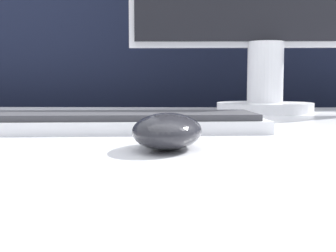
% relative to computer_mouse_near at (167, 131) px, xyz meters
% --- Properties ---
extents(partition_panel, '(5.00, 0.03, 1.11)m').
position_rel_computer_mouse_near_xyz_m(partition_panel, '(-0.04, 0.84, -0.23)').
color(partition_panel, black).
rests_on(partition_panel, ground_plane).
extents(computer_mouse_near, '(0.08, 0.11, 0.03)m').
position_rel_computer_mouse_near_xyz_m(computer_mouse_near, '(0.00, 0.00, 0.00)').
color(computer_mouse_near, '#232328').
rests_on(computer_mouse_near, desk).
extents(keyboard, '(0.43, 0.15, 0.02)m').
position_rel_computer_mouse_near_xyz_m(keyboard, '(-0.09, 0.16, -0.01)').
color(keyboard, silver).
rests_on(keyboard, desk).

